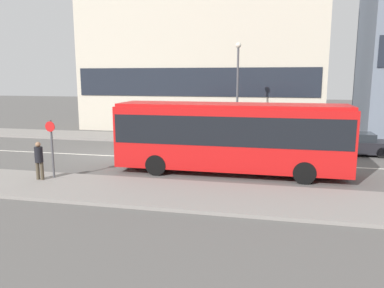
# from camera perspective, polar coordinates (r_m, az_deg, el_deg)

# --- Properties ---
(ground_plane) EXTENTS (120.00, 120.00, 0.00)m
(ground_plane) POSITION_cam_1_polar(r_m,az_deg,el_deg) (21.92, -12.51, -1.75)
(ground_plane) COLOR #595654
(sidewalk_near) EXTENTS (44.00, 3.50, 0.13)m
(sidewalk_near) POSITION_cam_1_polar(r_m,az_deg,el_deg) (16.62, -21.65, -5.81)
(sidewalk_near) COLOR gray
(sidewalk_near) RESTS_ON ground_plane
(sidewalk_far) EXTENTS (44.00, 3.50, 0.13)m
(sidewalk_far) POSITION_cam_1_polar(r_m,az_deg,el_deg) (27.60, -7.06, 0.97)
(sidewalk_far) COLOR gray
(sidewalk_far) RESTS_ON ground_plane
(lane_centerline) EXTENTS (41.80, 0.16, 0.01)m
(lane_centerline) POSITION_cam_1_polar(r_m,az_deg,el_deg) (21.92, -12.51, -1.74)
(lane_centerline) COLOR silver
(lane_centerline) RESTS_ON ground_plane
(apartment_block_left_tower) EXTENTS (19.97, 4.81, 14.73)m
(apartment_block_left_tower) POSITION_cam_1_polar(r_m,az_deg,el_deg) (32.04, 1.10, 15.39)
(apartment_block_left_tower) COLOR beige
(apartment_block_left_tower) RESTS_ON ground_plane
(city_bus) EXTENTS (10.55, 2.52, 3.25)m
(city_bus) POSITION_cam_1_polar(r_m,az_deg,el_deg) (17.30, 5.88, 1.58)
(city_bus) COLOR red
(city_bus) RESTS_ON ground_plane
(parked_car_0) EXTENTS (4.57, 1.68, 1.27)m
(parked_car_0) POSITION_cam_1_polar(r_m,az_deg,el_deg) (23.60, 23.17, 0.01)
(parked_car_0) COLOR black
(parked_car_0) RESTS_ON ground_plane
(pedestrian_near_stop) EXTENTS (0.35, 0.34, 1.63)m
(pedestrian_near_stop) POSITION_cam_1_polar(r_m,az_deg,el_deg) (17.07, -22.29, -2.05)
(pedestrian_near_stop) COLOR #4C4233
(pedestrian_near_stop) RESTS_ON sidewalk_near
(bus_stop_sign) EXTENTS (0.44, 0.12, 2.51)m
(bus_stop_sign) POSITION_cam_1_polar(r_m,az_deg,el_deg) (17.07, -20.58, -0.03)
(bus_stop_sign) COLOR #4C4C51
(bus_stop_sign) RESTS_ON sidewalk_near
(street_lamp) EXTENTS (0.36, 0.36, 6.52)m
(street_lamp) POSITION_cam_1_polar(r_m,az_deg,el_deg) (25.14, 6.96, 9.41)
(street_lamp) COLOR #4C4C51
(street_lamp) RESTS_ON sidewalk_far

